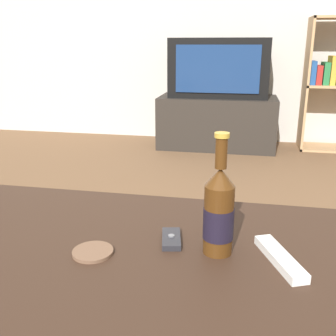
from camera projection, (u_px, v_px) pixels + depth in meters
coffee_table at (106, 271)px, 0.94m from camera, size 1.23×0.71×0.43m
tv_stand at (217, 122)px, 3.50m from camera, size 1.02×0.49×0.45m
television at (219, 68)px, 3.35m from camera, size 0.83×0.37×0.49m
bookshelf at (333, 81)px, 3.31m from camera, size 0.51×0.30×1.10m
beer_bottle at (219, 212)px, 0.88m from camera, size 0.07×0.07×0.28m
cell_phone at (171, 239)px, 0.96m from camera, size 0.06×0.10×0.02m
remote_control at (280, 258)px, 0.86m from camera, size 0.11×0.19×0.02m
coaster at (93, 252)px, 0.90m from camera, size 0.09×0.09×0.01m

